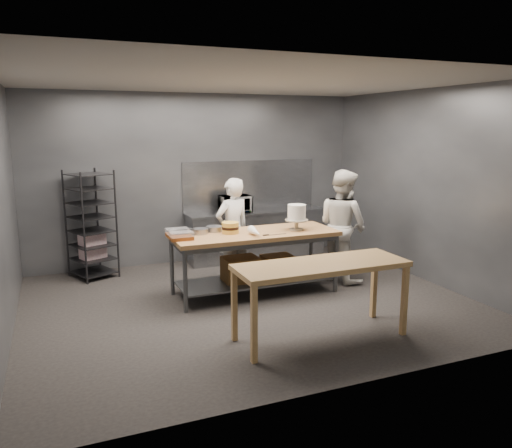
{
  "coord_description": "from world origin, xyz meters",
  "views": [
    {
      "loc": [
        -2.43,
        -6.19,
        2.42
      ],
      "look_at": [
        0.22,
        0.29,
        1.05
      ],
      "focal_mm": 35.0,
      "sensor_mm": 36.0,
      "label": 1
    }
  ],
  "objects_px": {
    "chef_behind": "(233,230)",
    "layer_cake": "(230,228)",
    "near_counter": "(321,270)",
    "speed_rack": "(91,225)",
    "frosted_cake_stand": "(297,214)",
    "work_table": "(256,255)",
    "chef_right": "(342,225)",
    "microwave": "(235,204)"
  },
  "relations": [
    {
      "from": "speed_rack",
      "to": "chef_right",
      "type": "bearing_deg",
      "value": -24.31
    },
    {
      "from": "work_table",
      "to": "near_counter",
      "type": "xyz_separation_m",
      "value": [
        0.09,
        -1.77,
        0.24
      ]
    },
    {
      "from": "near_counter",
      "to": "microwave",
      "type": "xyz_separation_m",
      "value": [
        0.26,
        3.59,
        0.24
      ]
    },
    {
      "from": "work_table",
      "to": "speed_rack",
      "type": "xyz_separation_m",
      "value": [
        -2.15,
        1.75,
        0.28
      ]
    },
    {
      "from": "microwave",
      "to": "work_table",
      "type": "bearing_deg",
      "value": -100.89
    },
    {
      "from": "near_counter",
      "to": "chef_right",
      "type": "height_order",
      "value": "chef_right"
    },
    {
      "from": "near_counter",
      "to": "chef_behind",
      "type": "distance_m",
      "value": 2.44
    },
    {
      "from": "speed_rack",
      "to": "layer_cake",
      "type": "distance_m",
      "value": 2.46
    },
    {
      "from": "near_counter",
      "to": "chef_behind",
      "type": "xyz_separation_m",
      "value": [
        -0.21,
        2.43,
        0.01
      ]
    },
    {
      "from": "work_table",
      "to": "layer_cake",
      "type": "relative_size",
      "value": 9.88
    },
    {
      "from": "chef_behind",
      "to": "microwave",
      "type": "distance_m",
      "value": 1.27
    },
    {
      "from": "chef_right",
      "to": "layer_cake",
      "type": "relative_size",
      "value": 7.28
    },
    {
      "from": "near_counter",
      "to": "speed_rack",
      "type": "bearing_deg",
      "value": 122.5
    },
    {
      "from": "near_counter",
      "to": "speed_rack",
      "type": "distance_m",
      "value": 4.17
    },
    {
      "from": "speed_rack",
      "to": "layer_cake",
      "type": "bearing_deg",
      "value": -43.64
    },
    {
      "from": "work_table",
      "to": "speed_rack",
      "type": "distance_m",
      "value": 2.78
    },
    {
      "from": "speed_rack",
      "to": "chef_behind",
      "type": "distance_m",
      "value": 2.3
    },
    {
      "from": "layer_cake",
      "to": "frosted_cake_stand",
      "type": "bearing_deg",
      "value": -8.65
    },
    {
      "from": "chef_behind",
      "to": "layer_cake",
      "type": "bearing_deg",
      "value": 52.29
    },
    {
      "from": "microwave",
      "to": "layer_cake",
      "type": "xyz_separation_m",
      "value": [
        -0.72,
        -1.78,
        -0.05
      ]
    },
    {
      "from": "frosted_cake_stand",
      "to": "layer_cake",
      "type": "distance_m",
      "value": 1.01
    },
    {
      "from": "frosted_cake_stand",
      "to": "layer_cake",
      "type": "xyz_separation_m",
      "value": [
        -0.98,
        0.15,
        -0.16
      ]
    },
    {
      "from": "near_counter",
      "to": "chef_behind",
      "type": "relative_size",
      "value": 1.21
    },
    {
      "from": "chef_behind",
      "to": "chef_right",
      "type": "relative_size",
      "value": 0.93
    },
    {
      "from": "chef_right",
      "to": "layer_cake",
      "type": "bearing_deg",
      "value": 78.31
    },
    {
      "from": "frosted_cake_stand",
      "to": "layer_cake",
      "type": "relative_size",
      "value": 1.56
    },
    {
      "from": "work_table",
      "to": "speed_rack",
      "type": "bearing_deg",
      "value": 140.85
    },
    {
      "from": "chef_right",
      "to": "speed_rack",
      "type": "bearing_deg",
      "value": 52.8
    },
    {
      "from": "frosted_cake_stand",
      "to": "microwave",
      "type": "bearing_deg",
      "value": 97.72
    },
    {
      "from": "speed_rack",
      "to": "chef_behind",
      "type": "xyz_separation_m",
      "value": [
        2.03,
        -1.08,
        -0.03
      ]
    },
    {
      "from": "near_counter",
      "to": "layer_cake",
      "type": "xyz_separation_m",
      "value": [
        -0.46,
        1.82,
        0.19
      ]
    },
    {
      "from": "chef_right",
      "to": "frosted_cake_stand",
      "type": "distance_m",
      "value": 0.97
    },
    {
      "from": "chef_right",
      "to": "chef_behind",
      "type": "bearing_deg",
      "value": 57.67
    },
    {
      "from": "layer_cake",
      "to": "chef_behind",
      "type": "bearing_deg",
      "value": 67.88
    },
    {
      "from": "work_table",
      "to": "layer_cake",
      "type": "distance_m",
      "value": 0.57
    },
    {
      "from": "microwave",
      "to": "layer_cake",
      "type": "bearing_deg",
      "value": -112.05
    },
    {
      "from": "chef_behind",
      "to": "chef_right",
      "type": "distance_m",
      "value": 1.74
    },
    {
      "from": "work_table",
      "to": "microwave",
      "type": "xyz_separation_m",
      "value": [
        0.35,
        1.83,
        0.48
      ]
    },
    {
      "from": "speed_rack",
      "to": "chef_behind",
      "type": "relative_size",
      "value": 1.06
    },
    {
      "from": "near_counter",
      "to": "speed_rack",
      "type": "xyz_separation_m",
      "value": [
        -2.24,
        3.51,
        0.04
      ]
    },
    {
      "from": "near_counter",
      "to": "microwave",
      "type": "height_order",
      "value": "microwave"
    },
    {
      "from": "near_counter",
      "to": "layer_cake",
      "type": "height_order",
      "value": "layer_cake"
    }
  ]
}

